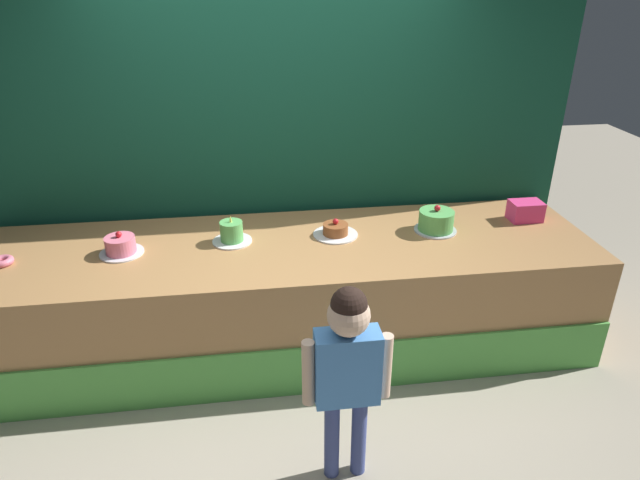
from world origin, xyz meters
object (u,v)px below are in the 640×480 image
object	(u,v)px
cake_far_left	(121,246)
cake_center_left	(232,233)
pink_box	(525,211)
cake_center_right	(335,230)
child_figure	(347,361)
cake_far_right	(436,221)
donut	(2,261)

from	to	relation	value
cake_far_left	cake_center_left	size ratio (longest dim) A/B	1.05
pink_box	cake_center_right	size ratio (longest dim) A/B	0.74
child_figure	cake_far_right	bearing A→B (deg)	56.07
cake_center_right	child_figure	bearing A→B (deg)	-96.64
pink_box	donut	xyz separation A→B (m)	(-3.48, -0.20, -0.05)
child_figure	donut	bearing A→B (deg)	149.42
donut	cake_center_right	distance (m)	2.09
child_figure	cake_center_left	size ratio (longest dim) A/B	4.33
child_figure	cake_center_right	distance (m)	1.29
cake_center_right	donut	bearing A→B (deg)	-176.33
donut	cake_center_left	xyz separation A→B (m)	(1.39, 0.13, 0.04)
pink_box	cake_far_left	world-z (taller)	cake_far_left
donut	cake_far_right	size ratio (longest dim) A/B	0.45
donut	cake_center_left	world-z (taller)	cake_center_left
child_figure	cake_far_left	distance (m)	1.73
cake_far_left	cake_center_right	distance (m)	1.39
child_figure	cake_center_right	bearing A→B (deg)	83.36
child_figure	cake_far_right	size ratio (longest dim) A/B	3.89
pink_box	cake_far_right	bearing A→B (deg)	-172.42
pink_box	cake_center_left	world-z (taller)	cake_center_left
cake_far_right	child_figure	bearing A→B (deg)	-123.93
pink_box	cake_center_left	xyz separation A→B (m)	(-2.09, -0.08, -0.01)
pink_box	cake_center_left	distance (m)	2.09
child_figure	cake_far_left	world-z (taller)	child_figure
child_figure	cake_center_right	xyz separation A→B (m)	(0.15, 1.28, 0.08)
cake_far_left	cake_far_right	xyz separation A→B (m)	(2.09, 0.06, 0.02)
pink_box	cake_center_left	bearing A→B (deg)	-177.91
donut	cake_center_right	xyz separation A→B (m)	(2.09, 0.13, 0.01)
donut	cake_center_right	bearing A→B (deg)	3.67
child_figure	pink_box	xyz separation A→B (m)	(1.54, 1.35, 0.12)
cake_far_left	cake_center_left	xyz separation A→B (m)	(0.70, 0.08, 0.01)
cake_far_left	donut	bearing A→B (deg)	-175.85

